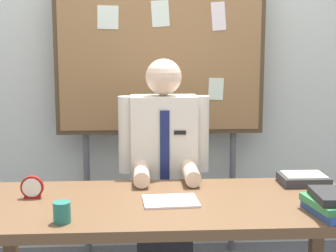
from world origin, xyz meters
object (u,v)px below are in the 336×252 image
object	(u,v)px
person	(164,182)
book_stack	(333,204)
desk_clock	(32,188)
coffee_mug	(62,212)
open_notebook	(171,201)
paper_tray	(304,179)
desk	(170,216)
bulletin_board	(160,55)

from	to	relation	value
person	book_stack	xyz separation A→B (m)	(0.73, -0.86, 0.12)
desk_clock	coffee_mug	xyz separation A→B (m)	(0.20, -0.37, -0.01)
open_notebook	paper_tray	distance (m)	0.82
person	paper_tray	world-z (taller)	person
book_stack	desk_clock	xyz separation A→B (m)	(-1.43, 0.34, 0.00)
desk_clock	paper_tray	bearing A→B (deg)	6.95
desk_clock	coffee_mug	bearing A→B (deg)	-61.38
desk	paper_tray	xyz separation A→B (m)	(0.77, 0.27, 0.11)
person	open_notebook	size ratio (longest dim) A/B	5.26
bulletin_board	coffee_mug	xyz separation A→B (m)	(-0.49, -1.34, -0.66)
paper_tray	person	bearing A→B (deg)	156.04
bulletin_board	desk	bearing A→B (deg)	-90.01
desk_clock	paper_tray	size ratio (longest dim) A/B	0.45
book_stack	open_notebook	world-z (taller)	book_stack
book_stack	paper_tray	bearing A→B (deg)	86.24
book_stack	open_notebook	bearing A→B (deg)	162.37
bulletin_board	desk_clock	bearing A→B (deg)	-125.69
coffee_mug	open_notebook	bearing A→B (deg)	27.61
bulletin_board	open_notebook	size ratio (longest dim) A/B	7.52
desk	bulletin_board	distance (m)	1.32
coffee_mug	paper_tray	size ratio (longest dim) A/B	0.36
open_notebook	desk	bearing A→B (deg)	94.10
person	desk_clock	world-z (taller)	person
desk	book_stack	distance (m)	0.78
paper_tray	desk_clock	bearing A→B (deg)	-173.05
open_notebook	paper_tray	bearing A→B (deg)	20.81
coffee_mug	book_stack	bearing A→B (deg)	1.28
person	paper_tray	xyz separation A→B (m)	(0.77, -0.34, 0.09)
bulletin_board	open_notebook	world-z (taller)	bulletin_board
person	bulletin_board	bearing A→B (deg)	89.98
open_notebook	bulletin_board	bearing A→B (deg)	90.07
book_stack	desk	bearing A→B (deg)	160.99
bulletin_board	coffee_mug	size ratio (longest dim) A/B	21.79
book_stack	open_notebook	xyz separation A→B (m)	(-0.73, 0.23, -0.05)
coffee_mug	desk	bearing A→B (deg)	29.47
book_stack	person	bearing A→B (deg)	130.29
book_stack	coffee_mug	xyz separation A→B (m)	(-1.22, -0.03, -0.01)
bulletin_board	paper_tray	bearing A→B (deg)	-45.97
book_stack	paper_tray	size ratio (longest dim) A/B	1.22
coffee_mug	desk_clock	bearing A→B (deg)	118.62
person	coffee_mug	world-z (taller)	person
desk	open_notebook	size ratio (longest dim) A/B	7.03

